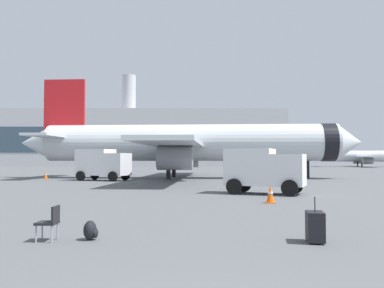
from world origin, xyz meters
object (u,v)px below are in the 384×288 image
object	(u,v)px
safety_cone_mid	(272,194)
traveller_backpack	(92,230)
cargo_van	(265,169)
gate_chair	(52,221)
service_truck	(104,163)
rolling_suitcase	(317,226)
airplane_at_gate	(189,143)
airplane_taxiing	(366,156)
safety_cone_near	(279,175)
safety_cone_far	(47,175)

from	to	relation	value
safety_cone_mid	traveller_backpack	xyz separation A→B (m)	(-6.10, -8.33, -0.18)
cargo_van	gate_chair	distance (m)	15.29
service_truck	cargo_van	xyz separation A→B (m)	(12.45, -14.33, -0.16)
rolling_suitcase	service_truck	bearing A→B (deg)	112.16
cargo_van	rolling_suitcase	bearing A→B (deg)	-94.96
safety_cone_mid	rolling_suitcase	distance (m)	8.66
service_truck	traveller_backpack	distance (m)	28.05
airplane_at_gate	cargo_van	xyz separation A→B (m)	(4.54, -18.78, -2.21)
service_truck	cargo_van	distance (m)	18.99
airplane_taxiing	safety_cone_near	distance (m)	70.71
traveller_backpack	cargo_van	bearing A→B (deg)	63.02
cargo_van	safety_cone_mid	world-z (taller)	cargo_van
safety_cone_far	gate_chair	size ratio (longest dim) A/B	0.88
safety_cone_far	rolling_suitcase	distance (m)	35.68
safety_cone_near	safety_cone_mid	size ratio (longest dim) A/B	0.85
service_truck	safety_cone_mid	world-z (taller)	service_truck
traveller_backpack	gate_chair	xyz separation A→B (m)	(-0.96, -0.14, 0.27)
traveller_backpack	safety_cone_near	bearing A→B (deg)	70.18
airplane_at_gate	cargo_van	distance (m)	19.44
airplane_taxiing	traveller_backpack	size ratio (longest dim) A/B	54.55
airplane_taxiing	safety_cone_far	bearing A→B (deg)	-133.52
rolling_suitcase	traveller_backpack	size ratio (longest dim) A/B	2.29
safety_cone_far	gate_chair	distance (m)	32.78
service_truck	safety_cone_near	distance (m)	17.69
airplane_at_gate	airplane_taxiing	world-z (taller)	airplane_at_gate
airplane_taxiing	airplane_at_gate	bearing A→B (deg)	-126.21
service_truck	safety_cone_near	bearing A→B (deg)	13.49
service_truck	safety_cone_near	xyz separation A→B (m)	(17.15, 4.12, -1.26)
gate_chair	airplane_taxiing	bearing A→B (deg)	62.83
safety_cone_mid	airplane_at_gate	bearing A→B (deg)	99.59
safety_cone_far	rolling_suitcase	size ratio (longest dim) A/B	0.68
safety_cone_far	safety_cone_mid	bearing A→B (deg)	-50.55
airplane_taxiing	safety_cone_mid	size ratio (longest dim) A/B	31.71
gate_chair	safety_cone_mid	bearing A→B (deg)	50.17
rolling_suitcase	safety_cone_near	bearing A→B (deg)	79.56
cargo_van	airplane_taxiing	bearing A→B (deg)	63.31
safety_cone_near	traveller_backpack	xyz separation A→B (m)	(-11.36, -31.53, -0.12)
gate_chair	airplane_at_gate	bearing A→B (deg)	84.49
airplane_at_gate	airplane_taxiing	size ratio (longest dim) A/B	1.37
cargo_van	gate_chair	bearing A→B (deg)	-119.98
airplane_taxiing	gate_chair	size ratio (longest dim) A/B	30.45
safety_cone_mid	gate_chair	bearing A→B (deg)	-129.83
cargo_van	safety_cone_near	world-z (taller)	cargo_van
airplane_at_gate	cargo_van	world-z (taller)	airplane_at_gate
airplane_at_gate	safety_cone_near	distance (m)	9.82
cargo_van	rolling_suitcase	size ratio (longest dim) A/B	4.39
cargo_van	rolling_suitcase	xyz separation A→B (m)	(-1.16, -13.39, -1.06)
safety_cone_mid	safety_cone_far	size ratio (longest dim) A/B	1.10
safety_cone_far	gate_chair	bearing A→B (deg)	-69.85
airplane_at_gate	gate_chair	distance (m)	32.30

